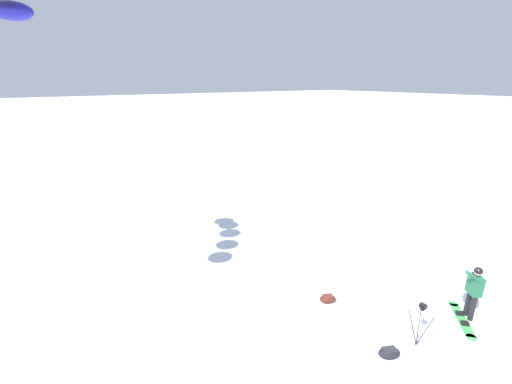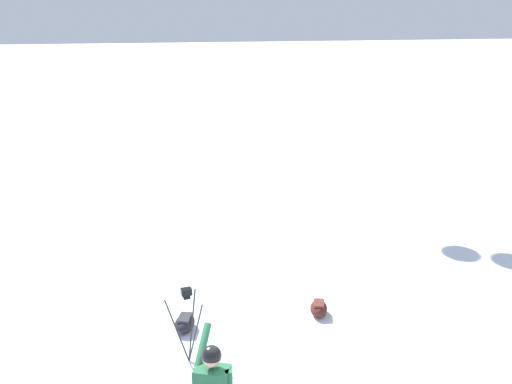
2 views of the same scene
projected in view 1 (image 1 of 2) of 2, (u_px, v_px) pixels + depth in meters
ground_plane at (441, 312)px, 10.08m from camera, size 300.00×300.00×0.00m
snowboarder at (474, 288)px, 9.56m from camera, size 0.76×0.48×1.68m
snowboard at (462, 319)px, 9.77m from camera, size 1.33×1.29×0.10m
gear_bag_large at (389, 353)px, 8.43m from camera, size 0.65×0.54×0.26m
camera_tripod at (421, 316)px, 8.56m from camera, size 0.58×0.56×1.27m
gear_bag_small at (328, 299)px, 10.50m from camera, size 0.59×0.50×0.25m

